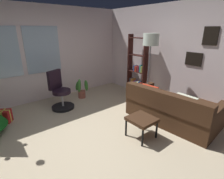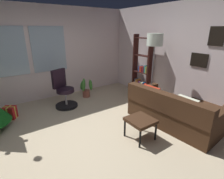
{
  "view_description": "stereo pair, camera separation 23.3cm",
  "coord_description": "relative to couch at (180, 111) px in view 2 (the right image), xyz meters",
  "views": [
    {
      "loc": [
        -1.4,
        -2.24,
        1.93
      ],
      "look_at": [
        0.58,
        0.19,
        0.81
      ],
      "focal_mm": 27.6,
      "sensor_mm": 36.0,
      "label": 1
    },
    {
      "loc": [
        -1.21,
        -2.38,
        1.93
      ],
      "look_at": [
        0.58,
        0.19,
        0.81
      ],
      "focal_mm": 27.6,
      "sensor_mm": 36.0,
      "label": 2
    }
  ],
  "objects": [
    {
      "name": "wall_back_with_windows",
      "position": [
        -1.87,
        3.13,
        1.0
      ],
      "size": [
        5.06,
        0.12,
        2.52
      ],
      "color": "silver",
      "rests_on": "ground_plane"
    },
    {
      "name": "gift_box_red",
      "position": [
        -2.97,
        2.31,
        -0.13
      ],
      "size": [
        0.32,
        0.31,
        0.29
      ],
      "color": "red",
      "rests_on": "ground_plane"
    },
    {
      "name": "floor_lamp",
      "position": [
        0.12,
        0.96,
        1.29
      ],
      "size": [
        0.37,
        0.37,
        1.82
      ],
      "color": "slate",
      "rests_on": "ground_plane"
    },
    {
      "name": "couch",
      "position": [
        0.0,
        0.0,
        0.0
      ],
      "size": [
        1.69,
        1.9,
        0.77
      ],
      "color": "#3C2415",
      "rests_on": "ground_plane"
    },
    {
      "name": "bookshelf",
      "position": [
        0.46,
        1.65,
        0.51
      ],
      "size": [
        0.18,
        0.64,
        1.78
      ],
      "color": "#331612",
      "rests_on": "ground_plane"
    },
    {
      "name": "wall_right_with_frames",
      "position": [
        0.72,
        0.52,
        0.99
      ],
      "size": [
        0.12,
        5.12,
        2.52
      ],
      "color": "silver",
      "rests_on": "ground_plane"
    },
    {
      "name": "office_chair",
      "position": [
        -1.72,
        2.22,
        0.11
      ],
      "size": [
        0.56,
        0.57,
        0.97
      ],
      "color": "black",
      "rests_on": "ground_plane"
    },
    {
      "name": "ground_plane",
      "position": [
        -1.86,
        0.52,
        -0.32
      ],
      "size": [
        5.06,
        5.12,
        0.1
      ],
      "primitive_type": "cube",
      "color": "#C5B392"
    },
    {
      "name": "footstool",
      "position": [
        -1.08,
        0.08,
        0.07
      ],
      "size": [
        0.45,
        0.47,
        0.4
      ],
      "color": "#3C2415",
      "rests_on": "ground_plane"
    },
    {
      "name": "potted_plant",
      "position": [
        -0.96,
        2.5,
        -0.03
      ],
      "size": [
        0.37,
        0.34,
        0.59
      ],
      "color": "#975142",
      "rests_on": "ground_plane"
    }
  ]
}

